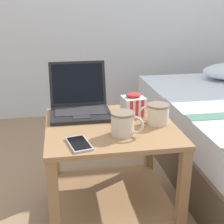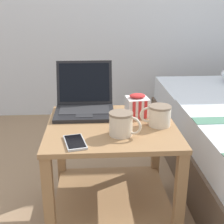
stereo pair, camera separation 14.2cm
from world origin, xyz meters
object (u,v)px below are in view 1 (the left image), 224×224
laptop (80,103)px  cell_phone (79,144)px  snack_bag (133,105)px  mug_front_right (157,113)px  mug_front_left (123,122)px

laptop → cell_phone: bearing=-94.7°
snack_bag → cell_phone: (-0.30, -0.31, -0.05)m
mug_front_right → snack_bag: 0.16m
laptop → mug_front_left: 0.36m
snack_bag → mug_front_left: bearing=-113.2°
laptop → cell_phone: size_ratio=2.00×
mug_front_right → cell_phone: (-0.39, -0.17, -0.05)m
laptop → mug_front_left: laptop is taller
mug_front_left → laptop: bearing=117.7°
mug_front_right → mug_front_left: bearing=-152.1°
mug_front_left → snack_bag: 0.26m
laptop → snack_bag: bearing=-17.1°
mug_front_right → snack_bag: size_ratio=1.23×
mug_front_right → snack_bag: snack_bag is taller
laptop → mug_front_right: 0.42m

